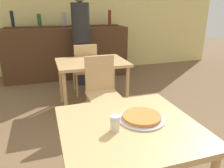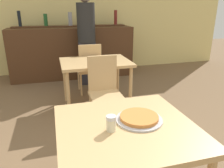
# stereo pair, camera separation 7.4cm
# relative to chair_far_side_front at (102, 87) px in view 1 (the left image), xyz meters

# --- Properties ---
(wall_back) EXTENTS (8.00, 0.05, 2.80)m
(wall_back) POSITION_rel_chair_far_side_front_xyz_m (-0.17, 2.74, 0.89)
(wall_back) COLOR #EAD684
(wall_back) RESTS_ON ground_plane
(dining_table_near) EXTENTS (0.92, 0.88, 0.73)m
(dining_table_near) POSITION_rel_chair_far_side_front_xyz_m (-0.17, -1.35, 0.14)
(dining_table_near) COLOR tan
(dining_table_near) RESTS_ON ground_plane
(dining_table_far) EXTENTS (1.02, 0.77, 0.73)m
(dining_table_far) POSITION_rel_chair_far_side_front_xyz_m (0.00, 0.55, 0.14)
(dining_table_far) COLOR tan
(dining_table_far) RESTS_ON ground_plane
(bar_counter) EXTENTS (2.60, 0.56, 1.08)m
(bar_counter) POSITION_rel_chair_far_side_front_xyz_m (-0.17, 2.24, 0.03)
(bar_counter) COLOR #4C2D19
(bar_counter) RESTS_ON ground_plane
(bar_back_shelf) EXTENTS (2.39, 0.24, 0.34)m
(bar_back_shelf) POSITION_rel_chair_far_side_front_xyz_m (-0.17, 2.38, 0.64)
(bar_back_shelf) COLOR #4C2D19
(bar_back_shelf) RESTS_ON bar_counter
(chair_far_side_front) EXTENTS (0.40, 0.40, 0.90)m
(chair_far_side_front) POSITION_rel_chair_far_side_front_xyz_m (0.00, 0.00, 0.00)
(chair_far_side_front) COLOR tan
(chair_far_side_front) RESTS_ON ground_plane
(chair_far_side_back) EXTENTS (0.40, 0.40, 0.90)m
(chair_far_side_back) POSITION_rel_chair_far_side_front_xyz_m (0.00, 1.10, 0.00)
(chair_far_side_back) COLOR tan
(chair_far_side_back) RESTS_ON ground_plane
(pizza_tray) EXTENTS (0.33, 0.33, 0.04)m
(pizza_tray) POSITION_rel_chair_far_side_front_xyz_m (-0.06, -1.31, 0.24)
(pizza_tray) COLOR #B7B7BC
(pizza_tray) RESTS_ON dining_table_near
(cheese_shaker) EXTENTS (0.07, 0.07, 0.10)m
(cheese_shaker) POSITION_rel_chair_far_side_front_xyz_m (-0.29, -1.39, 0.28)
(cheese_shaker) COLOR beige
(cheese_shaker) RESTS_ON dining_table_near
(person_standing) EXTENTS (0.34, 0.34, 1.78)m
(person_standing) POSITION_rel_chair_far_side_front_xyz_m (0.05, 1.66, 0.47)
(person_standing) COLOR #2D2D38
(person_standing) RESTS_ON ground_plane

